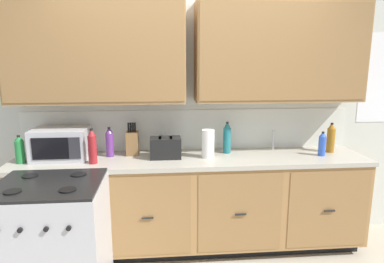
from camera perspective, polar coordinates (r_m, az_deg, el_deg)
wall_unit at (r=3.27m, az=-0.35°, el=8.71°), size 4.43×0.40×2.38m
counter_run at (r=3.34m, az=-0.05°, el=-11.73°), size 3.26×0.64×0.92m
stove_range at (r=2.89m, az=-22.04°, el=-16.73°), size 0.76×0.68×0.95m
microwave at (r=3.34m, az=-20.92°, el=-1.88°), size 0.48×0.37×0.28m
toaster at (r=3.16m, az=-4.41°, el=-2.69°), size 0.28×0.18×0.19m
knife_block at (r=3.30m, az=-9.87°, el=-1.84°), size 0.11×0.14×0.31m
sink_faucet at (r=3.53m, az=13.31°, el=-1.34°), size 0.02×0.02×0.20m
paper_towel_roll at (r=3.15m, az=2.67°, el=-2.05°), size 0.12×0.12×0.26m
bottle_amber at (r=3.60m, az=22.06°, el=-0.98°), size 0.08×0.08×0.29m
bottle_red at (r=3.09m, az=-16.23°, el=-2.42°), size 0.07×0.07×0.31m
bottle_blue at (r=3.44m, az=20.80°, el=-1.95°), size 0.07×0.07×0.23m
bottle_teal at (r=3.32m, az=5.83°, el=-1.05°), size 0.07×0.07×0.30m
bottle_violet at (r=3.28m, az=-13.51°, el=-1.74°), size 0.07×0.07×0.28m
bottle_green at (r=3.34m, az=-26.68°, el=-2.69°), size 0.08×0.08×0.25m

